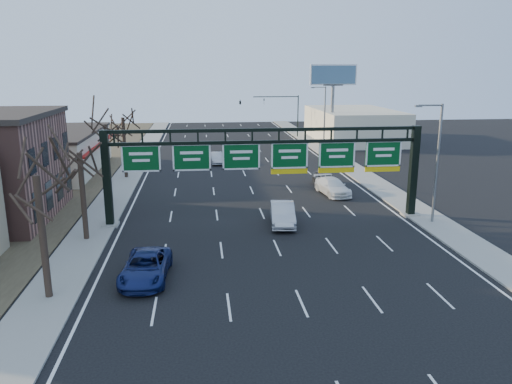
{
  "coord_description": "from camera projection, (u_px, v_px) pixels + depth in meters",
  "views": [
    {
      "loc": [
        -4.9,
        -28.62,
        11.54
      ],
      "look_at": [
        -1.12,
        4.49,
        3.2
      ],
      "focal_mm": 35.0,
      "sensor_mm": 36.0,
      "label": 1
    }
  ],
  "objects": [
    {
      "name": "car_silver_sedan",
      "position": [
        283.0,
        214.0,
        37.57
      ],
      "size": [
        2.25,
        5.14,
        1.64
      ],
      "primitive_type": "imported",
      "rotation": [
        0.0,
        0.0,
        -0.11
      ],
      "color": "#AEAEB3",
      "rests_on": "ground"
    },
    {
      "name": "sidewalk_left",
      "position": [
        120.0,
        188.0,
        48.77
      ],
      "size": [
        3.0,
        120.0,
        0.12
      ],
      "primitive_type": "cube",
      "color": "gray",
      "rests_on": "ground"
    },
    {
      "name": "traffic_signal_mast",
      "position": [
        262.0,
        105.0,
        83.23
      ],
      "size": [
        10.16,
        0.54,
        7.0
      ],
      "color": "black",
      "rests_on": "ground"
    },
    {
      "name": "car_silver_distant",
      "position": [
        216.0,
        158.0,
        61.5
      ],
      "size": [
        1.73,
        4.24,
        1.37
      ],
      "primitive_type": "imported",
      "rotation": [
        0.0,
        0.0,
        0.07
      ],
      "color": "#A1A2A6",
      "rests_on": "ground"
    },
    {
      "name": "tree_gantry",
      "position": [
        78.0,
        137.0,
        32.6
      ],
      "size": [
        3.6,
        3.6,
        8.48
      ],
      "color": "black",
      "rests_on": "sidewalk_left"
    },
    {
      "name": "billboard_right",
      "position": [
        333.0,
        85.0,
        73.73
      ],
      "size": [
        7.0,
        0.5,
        12.0
      ],
      "color": "slate",
      "rests_on": "ground"
    },
    {
      "name": "tree_near",
      "position": [
        34.0,
        155.0,
        23.84
      ],
      "size": [
        3.6,
        3.6,
        8.86
      ],
      "color": "black",
      "rests_on": "sidewalk_left"
    },
    {
      "name": "tree_mid",
      "position": [
        105.0,
        112.0,
        42.06
      ],
      "size": [
        3.6,
        3.6,
        9.24
      ],
      "color": "black",
      "rests_on": "sidewalk_left"
    },
    {
      "name": "car_grey_far",
      "position": [
        324.0,
        179.0,
        49.87
      ],
      "size": [
        1.74,
        4.24,
        1.44
      ],
      "primitive_type": "imported",
      "rotation": [
        0.0,
        0.0,
        0.01
      ],
      "color": "#3C3F41",
      "rests_on": "ground"
    },
    {
      "name": "tree_far",
      "position": [
        122.0,
        108.0,
        51.79
      ],
      "size": [
        3.6,
        3.6,
        8.86
      ],
      "color": "black",
      "rests_on": "sidewalk_left"
    },
    {
      "name": "sign_gantry",
      "position": [
        268.0,
        162.0,
        37.53
      ],
      "size": [
        24.6,
        1.2,
        7.2
      ],
      "color": "black",
      "rests_on": "ground"
    },
    {
      "name": "ground",
      "position": [
        282.0,
        259.0,
        30.92
      ],
      "size": [
        160.0,
        160.0,
        0.0
      ],
      "primitive_type": "plane",
      "color": "black",
      "rests_on": "ground"
    },
    {
      "name": "streetlight_near",
      "position": [
        436.0,
        157.0,
        36.84
      ],
      "size": [
        2.15,
        0.22,
        9.0
      ],
      "color": "slate",
      "rests_on": "sidewalk_right"
    },
    {
      "name": "sidewalk_right",
      "position": [
        372.0,
        182.0,
        51.59
      ],
      "size": [
        3.0,
        120.0,
        0.12
      ],
      "primitive_type": "cube",
      "color": "gray",
      "rests_on": "ground"
    },
    {
      "name": "cream_strip",
      "position": [
        51.0,
        152.0,
        55.93
      ],
      "size": [
        10.9,
        18.4,
        4.7
      ],
      "color": "beige",
      "rests_on": "ground"
    },
    {
      "name": "lane_markings",
      "position": [
        250.0,
        185.0,
        50.2
      ],
      "size": [
        21.6,
        120.0,
        0.01
      ],
      "primitive_type": "cube",
      "color": "white",
      "rests_on": "ground"
    },
    {
      "name": "streetlight_far",
      "position": [
        324.0,
        115.0,
        69.62
      ],
      "size": [
        2.15,
        0.22,
        9.0
      ],
      "color": "slate",
      "rests_on": "sidewalk_right"
    },
    {
      "name": "building_right_distant",
      "position": [
        354.0,
        125.0,
        80.71
      ],
      "size": [
        12.0,
        20.0,
        5.0
      ],
      "primitive_type": "cube",
      "color": "beige",
      "rests_on": "ground"
    },
    {
      "name": "car_white_wagon",
      "position": [
        333.0,
        187.0,
        46.52
      ],
      "size": [
        2.83,
        5.39,
        1.49
      ],
      "primitive_type": "imported",
      "rotation": [
        0.0,
        0.0,
        0.15
      ],
      "color": "white",
      "rests_on": "ground"
    },
    {
      "name": "car_blue_suv",
      "position": [
        146.0,
        267.0,
        27.78
      ],
      "size": [
        2.8,
        5.47,
        1.48
      ],
      "primitive_type": "imported",
      "rotation": [
        0.0,
        0.0,
        -0.07
      ],
      "color": "navy",
      "rests_on": "ground"
    }
  ]
}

